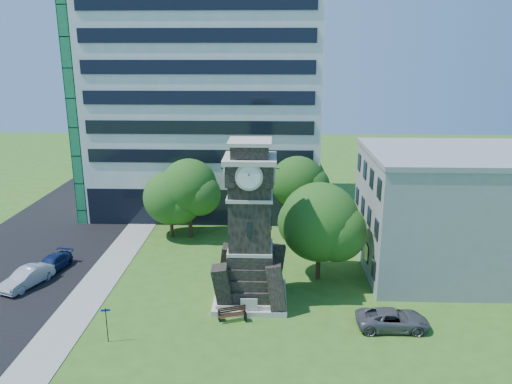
{
  "coord_description": "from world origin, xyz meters",
  "views": [
    {
      "loc": [
        4.62,
        -32.14,
        18.2
      ],
      "look_at": [
        3.2,
        8.15,
        6.73
      ],
      "focal_mm": 35.0,
      "sensor_mm": 36.0,
      "label": 1
    }
  ],
  "objects_px": {
    "clock_tower": "(250,234)",
    "car_east_lot": "(392,319)",
    "street_sign": "(106,321)",
    "car_street_north": "(51,264)",
    "park_bench": "(232,313)",
    "car_street_mid": "(27,278)"
  },
  "relations": [
    {
      "from": "clock_tower",
      "to": "car_street_north",
      "type": "height_order",
      "value": "clock_tower"
    },
    {
      "from": "clock_tower",
      "to": "street_sign",
      "type": "xyz_separation_m",
      "value": [
        -8.97,
        -6.04,
        -3.77
      ]
    },
    {
      "from": "car_east_lot",
      "to": "street_sign",
      "type": "relative_size",
      "value": 2.03
    },
    {
      "from": "car_street_mid",
      "to": "car_east_lot",
      "type": "height_order",
      "value": "car_street_mid"
    },
    {
      "from": "car_street_north",
      "to": "street_sign",
      "type": "height_order",
      "value": "street_sign"
    },
    {
      "from": "car_street_mid",
      "to": "street_sign",
      "type": "xyz_separation_m",
      "value": [
        8.97,
        -7.6,
        0.76
      ]
    },
    {
      "from": "car_street_north",
      "to": "clock_tower",
      "type": "bearing_deg",
      "value": -3.15
    },
    {
      "from": "park_bench",
      "to": "car_east_lot",
      "type": "bearing_deg",
      "value": -23.18
    },
    {
      "from": "car_street_mid",
      "to": "car_east_lot",
      "type": "xyz_separation_m",
      "value": [
        27.74,
        -5.33,
        -0.06
      ]
    },
    {
      "from": "park_bench",
      "to": "street_sign",
      "type": "distance_m",
      "value": 8.42
    },
    {
      "from": "park_bench",
      "to": "clock_tower",
      "type": "bearing_deg",
      "value": 50.1
    },
    {
      "from": "car_street_mid",
      "to": "car_east_lot",
      "type": "relative_size",
      "value": 0.92
    },
    {
      "from": "clock_tower",
      "to": "park_bench",
      "type": "relative_size",
      "value": 6.28
    },
    {
      "from": "car_street_north",
      "to": "car_east_lot",
      "type": "bearing_deg",
      "value": -5.61
    },
    {
      "from": "car_east_lot",
      "to": "park_bench",
      "type": "relative_size",
      "value": 2.51
    },
    {
      "from": "park_bench",
      "to": "car_street_mid",
      "type": "bearing_deg",
      "value": 144.74
    },
    {
      "from": "clock_tower",
      "to": "car_east_lot",
      "type": "xyz_separation_m",
      "value": [
        9.8,
        -3.77,
        -4.6
      ]
    },
    {
      "from": "car_street_mid",
      "to": "car_street_north",
      "type": "xyz_separation_m",
      "value": [
        0.72,
        2.86,
        -0.1
      ]
    },
    {
      "from": "car_street_north",
      "to": "car_street_mid",
      "type": "bearing_deg",
      "value": -92.89
    },
    {
      "from": "car_street_north",
      "to": "street_sign",
      "type": "bearing_deg",
      "value": -40.49
    },
    {
      "from": "car_east_lot",
      "to": "street_sign",
      "type": "distance_m",
      "value": 18.93
    },
    {
      "from": "car_street_north",
      "to": "car_east_lot",
      "type": "height_order",
      "value": "car_east_lot"
    }
  ]
}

